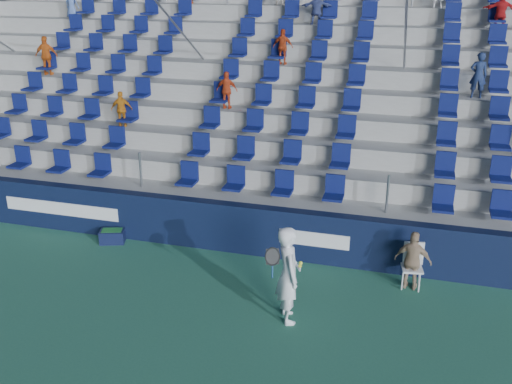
{
  "coord_description": "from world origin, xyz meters",
  "views": [
    {
      "loc": [
        3.38,
        -8.48,
        6.28
      ],
      "look_at": [
        0.2,
        2.8,
        1.7
      ],
      "focal_mm": 40.0,
      "sensor_mm": 36.0,
      "label": 1
    }
  ],
  "objects": [
    {
      "name": "sponsor_wall",
      "position": [
        0.0,
        3.15,
        0.6
      ],
      "size": [
        24.0,
        0.32,
        1.2
      ],
      "color": "#0E1633",
      "rests_on": "ground"
    },
    {
      "name": "tennis_player",
      "position": [
        1.43,
        0.68,
        0.97
      ],
      "size": [
        0.76,
        0.83,
        1.94
      ],
      "color": "white",
      "rests_on": "ground"
    },
    {
      "name": "grandstand",
      "position": [
        -0.0,
        8.24,
        2.13
      ],
      "size": [
        24.0,
        8.17,
        6.63
      ],
      "color": "#A1A19C",
      "rests_on": "ground"
    },
    {
      "name": "ground",
      "position": [
        0.0,
        0.0,
        0.0
      ],
      "size": [
        70.0,
        70.0,
        0.0
      ],
      "primitive_type": "plane",
      "color": "#307055",
      "rests_on": "ground"
    },
    {
      "name": "line_judge",
      "position": [
        3.67,
        2.5,
        0.65
      ],
      "size": [
        0.8,
        0.42,
        1.3
      ],
      "primitive_type": "imported",
      "rotation": [
        0.0,
        0.0,
        3.0
      ],
      "color": "tan",
      "rests_on": "ground"
    },
    {
      "name": "ball_bin",
      "position": [
        -3.46,
        2.75,
        0.18
      ],
      "size": [
        0.68,
        0.55,
        0.33
      ],
      "color": "#0E1434",
      "rests_on": "ground"
    },
    {
      "name": "line_judge_chair",
      "position": [
        3.67,
        2.65,
        0.55
      ],
      "size": [
        0.48,
        0.5,
        0.96
      ],
      "color": "white",
      "rests_on": "ground"
    }
  ]
}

